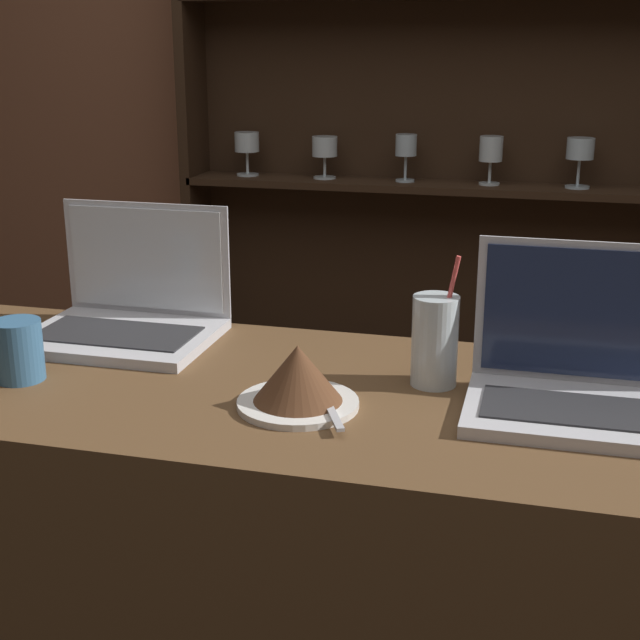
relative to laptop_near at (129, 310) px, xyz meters
The scene contains 7 objects.
back_wall 1.35m from the laptop_near, 67.23° to the left, with size 7.00×0.06×2.70m.
back_shelf 1.21m from the laptop_near, 69.32° to the left, with size 1.51×0.18×1.99m.
laptop_near is the anchor object (origin of this frame).
laptop_far 0.78m from the laptop_near, 11.01° to the right, with size 0.32×0.21×0.23m.
cake_plate 0.45m from the laptop_near, 32.36° to the right, with size 0.18×0.18×0.09m.
water_glass 0.56m from the laptop_near, 10.52° to the right, with size 0.07×0.07×0.20m.
coffee_cup 0.25m from the laptop_near, 105.09° to the right, with size 0.07×0.07×0.09m.
Camera 1 is at (0.19, -0.92, 1.48)m, focal length 50.00 mm.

